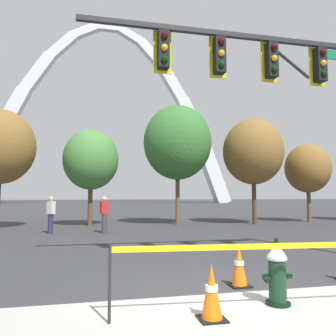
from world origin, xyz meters
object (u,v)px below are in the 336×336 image
(fire_hydrant, at_px, (277,273))
(traffic_cone_by_hydrant, at_px, (212,292))
(traffic_signal_gantry, at_px, (287,86))
(pedestrian_walking_left, at_px, (51,214))
(monument_arch, at_px, (107,121))
(pedestrian_standing_center, at_px, (104,214))
(traffic_cone_curb_edge, at_px, (239,266))

(fire_hydrant, relative_size, traffic_cone_by_hydrant, 1.36)
(traffic_signal_gantry, distance_m, pedestrian_walking_left, 10.73)
(monument_arch, distance_m, pedestrian_walking_left, 54.47)
(fire_hydrant, bearing_deg, traffic_signal_gantry, 53.41)
(monument_arch, relative_size, pedestrian_standing_center, 32.98)
(traffic_cone_by_hydrant, height_order, pedestrian_walking_left, pedestrian_walking_left)
(pedestrian_standing_center, bearing_deg, traffic_cone_curb_edge, -76.45)
(traffic_signal_gantry, relative_size, pedestrian_walking_left, 4.92)
(traffic_cone_curb_edge, bearing_deg, fire_hydrant, -83.38)
(traffic_signal_gantry, distance_m, monument_arch, 60.95)
(traffic_cone_curb_edge, relative_size, monument_arch, 0.01)
(fire_hydrant, xyz_separation_m, pedestrian_standing_center, (-2.30, 10.09, 0.35))
(pedestrian_walking_left, bearing_deg, traffic_signal_gantry, -49.44)
(traffic_cone_curb_edge, height_order, monument_arch, monument_arch)
(traffic_cone_by_hydrant, xyz_separation_m, traffic_cone_curb_edge, (1.05, 1.43, 0.00))
(traffic_signal_gantry, xyz_separation_m, pedestrian_standing_center, (-4.32, 7.36, -3.59))
(fire_hydrant, bearing_deg, traffic_cone_curb_edge, 96.62)
(fire_hydrant, xyz_separation_m, pedestrian_walking_left, (-4.55, 10.41, 0.35))
(traffic_cone_curb_edge, relative_size, pedestrian_walking_left, 0.46)
(fire_hydrant, xyz_separation_m, monument_arch, (-0.66, 62.37, 16.25))
(traffic_signal_gantry, distance_m, pedestrian_standing_center, 9.26)
(traffic_cone_by_hydrant, xyz_separation_m, pedestrian_walking_left, (-3.38, 10.77, 0.46))
(traffic_signal_gantry, xyz_separation_m, pedestrian_walking_left, (-6.58, 7.68, -3.59))
(fire_hydrant, height_order, pedestrian_standing_center, pedestrian_standing_center)
(fire_hydrant, height_order, traffic_cone_by_hydrant, fire_hydrant)
(traffic_cone_by_hydrant, relative_size, traffic_cone_curb_edge, 1.00)
(pedestrian_walking_left, xyz_separation_m, pedestrian_standing_center, (2.25, -0.32, 0.00))
(traffic_cone_by_hydrant, height_order, traffic_cone_curb_edge, same)
(traffic_cone_curb_edge, height_order, pedestrian_walking_left, pedestrian_walking_left)
(fire_hydrant, distance_m, monument_arch, 64.45)
(traffic_cone_by_hydrant, distance_m, traffic_signal_gantry, 6.01)
(traffic_signal_gantry, bearing_deg, fire_hydrant, -126.59)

